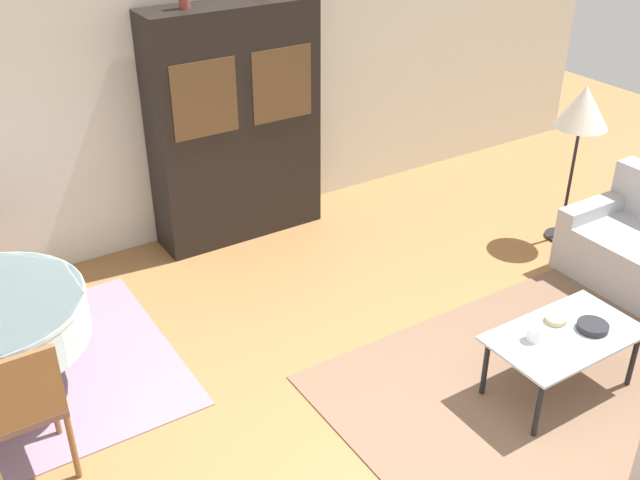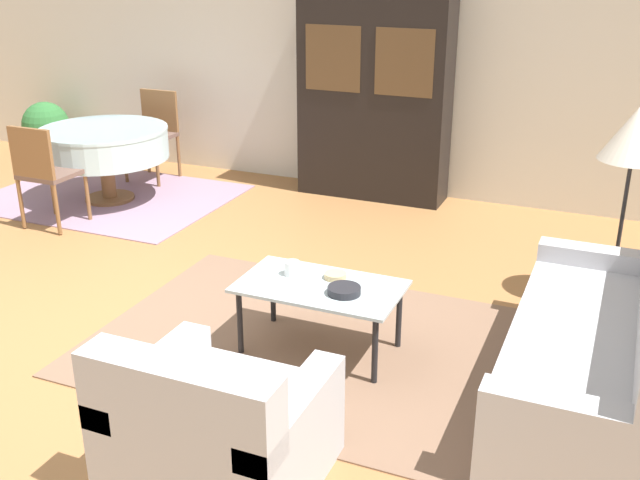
% 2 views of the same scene
% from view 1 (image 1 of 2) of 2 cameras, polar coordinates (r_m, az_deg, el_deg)
% --- Properties ---
extents(wall_back, '(10.00, 0.06, 2.70)m').
position_cam_1_polar(wall_back, '(6.41, -12.52, 10.98)').
color(wall_back, beige).
rests_on(wall_back, ground_plane).
extents(area_rug, '(2.75, 2.02, 0.01)m').
position_cam_1_polar(area_rug, '(5.28, 16.53, -10.79)').
color(area_rug, brown).
rests_on(area_rug, ground_plane).
extents(coffee_table, '(1.00, 0.58, 0.45)m').
position_cam_1_polar(coffee_table, '(5.06, 18.13, -7.24)').
color(coffee_table, black).
rests_on(coffee_table, area_rug).
extents(display_cabinet, '(1.47, 0.43, 2.04)m').
position_cam_1_polar(display_cabinet, '(6.51, -6.48, 8.68)').
color(display_cabinet, black).
rests_on(display_cabinet, ground_plane).
extents(dining_chair_near, '(0.44, 0.44, 0.93)m').
position_cam_1_polar(dining_chair_near, '(4.44, -21.91, -11.58)').
color(dining_chair_near, brown).
rests_on(dining_chair_near, dining_rug).
extents(floor_lamp, '(0.45, 0.45, 1.41)m').
position_cam_1_polar(floor_lamp, '(6.65, 19.38, 9.26)').
color(floor_lamp, black).
rests_on(floor_lamp, ground_plane).
extents(cup, '(0.10, 0.10, 0.09)m').
position_cam_1_polar(cup, '(4.89, 15.98, -6.90)').
color(cup, white).
rests_on(cup, coffee_table).
extents(bowl, '(0.20, 0.20, 0.05)m').
position_cam_1_polar(bowl, '(5.11, 20.06, -6.22)').
color(bowl, '#232328').
rests_on(bowl, coffee_table).
extents(bowl_small, '(0.14, 0.14, 0.04)m').
position_cam_1_polar(bowl_small, '(5.12, 17.55, -5.79)').
color(bowl_small, tan).
rests_on(bowl_small, coffee_table).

